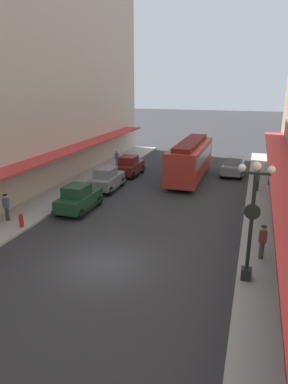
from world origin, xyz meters
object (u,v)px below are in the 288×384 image
at_px(parked_car_1, 107,178).
at_px(pedestrian_4, 270,175).
at_px(parked_car_2, 129,165).
at_px(streetcar, 190,158).
at_px(parked_car_0, 79,197).
at_px(parked_car_3, 233,166).
at_px(pedestrian_3, 262,242).
at_px(lamp_post_with_clock, 252,218).
at_px(pedestrian_2, 6,207).
at_px(pedestrian_5, 258,180).
at_px(pedestrian_1, 117,159).
at_px(fire_hydrant, 21,220).

xyz_separation_m(parked_car_1, pedestrian_4, (12.49, 4.94, 0.07)).
height_order(parked_car_1, pedestrian_4, parked_car_1).
distance_m(parked_car_2, streetcar, 5.69).
height_order(parked_car_0, parked_car_2, same).
relative_size(parked_car_1, parked_car_3, 0.99).
height_order(streetcar, pedestrian_3, streetcar).
relative_size(streetcar, pedestrian_3, 5.75).
distance_m(parked_car_1, lamp_post_with_clock, 15.67).
xyz_separation_m(pedestrian_2, pedestrian_5, (14.50, 11.12, 0.00)).
xyz_separation_m(streetcar, pedestrian_1, (-7.72, 1.81, -0.91)).
bearing_deg(parked_car_2, parked_car_1, -91.78).
distance_m(lamp_post_with_clock, pedestrian_5, 13.74).
bearing_deg(pedestrian_4, pedestrian_2, -139.46).
relative_size(parked_car_0, pedestrian_3, 2.56).
bearing_deg(parked_car_3, parked_car_0, -125.57).
distance_m(parked_car_3, fire_hydrant, 19.84).
distance_m(streetcar, fire_hydrant, 15.89).
bearing_deg(pedestrian_5, pedestrian_2, -142.51).
bearing_deg(pedestrian_2, parked_car_3, 52.38).
distance_m(parked_car_3, pedestrian_5, 5.33).
xyz_separation_m(parked_car_2, pedestrian_2, (-3.14, -13.18, 0.07)).
bearing_deg(parked_car_3, parked_car_2, -162.99).
relative_size(parked_car_2, streetcar, 0.44).
bearing_deg(parked_car_1, lamp_post_with_clock, -43.86).
bearing_deg(parked_car_2, lamp_post_with_clock, -54.77).
distance_m(streetcar, pedestrian_5, 6.27).
bearing_deg(pedestrian_5, streetcar, 157.95).
distance_m(parked_car_0, pedestrian_5, 13.80).
relative_size(fire_hydrant, pedestrian_5, 0.49).
relative_size(fire_hydrant, pedestrian_3, 0.49).
xyz_separation_m(fire_hydrant, pedestrian_3, (13.36, 0.28, 0.45)).
bearing_deg(pedestrian_1, parked_car_2, -44.57).
relative_size(parked_car_3, pedestrian_4, 2.58).
bearing_deg(pedestrian_5, pedestrian_4, 65.12).
height_order(parked_car_1, pedestrian_5, parked_car_1).
bearing_deg(fire_hydrant, parked_car_0, 65.45).
distance_m(lamp_post_with_clock, pedestrian_4, 15.88).
bearing_deg(pedestrian_1, parked_car_1, -74.25).
xyz_separation_m(parked_car_3, streetcar, (-3.58, -2.54, 0.96)).
height_order(lamp_post_with_clock, pedestrian_5, lamp_post_with_clock).
relative_size(pedestrian_2, pedestrian_3, 1.00).
bearing_deg(pedestrian_3, streetcar, 113.76).
xyz_separation_m(parked_car_1, lamp_post_with_clock, (11.20, -10.77, 2.04)).
xyz_separation_m(parked_car_1, pedestrian_1, (-1.96, 6.96, 0.05)).
xyz_separation_m(parked_car_0, pedestrian_3, (11.62, -3.53, 0.07)).
height_order(pedestrian_3, pedestrian_4, same).
bearing_deg(parked_car_1, streetcar, 41.85).
relative_size(parked_car_0, pedestrian_1, 2.60).
bearing_deg(parked_car_2, pedestrian_1, 135.43).
height_order(lamp_post_with_clock, pedestrian_2, lamp_post_with_clock).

